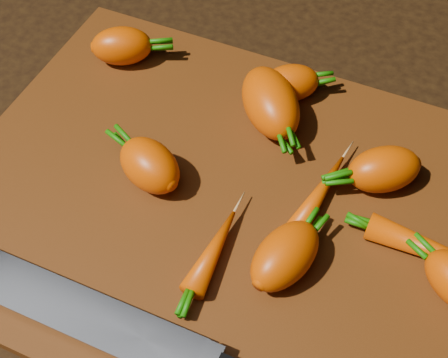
% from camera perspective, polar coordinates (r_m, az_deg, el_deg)
% --- Properties ---
extents(ground, '(2.00, 2.00, 0.01)m').
position_cam_1_polar(ground, '(0.59, -0.39, -2.74)').
color(ground, black).
extents(cutting_board, '(0.50, 0.40, 0.01)m').
position_cam_1_polar(cutting_board, '(0.59, -0.40, -2.13)').
color(cutting_board, '#623111').
rests_on(cutting_board, ground).
extents(carrot_0, '(0.08, 0.07, 0.04)m').
position_cam_1_polar(carrot_0, '(0.70, -9.32, 11.92)').
color(carrot_0, '#EF4F00').
rests_on(carrot_0, cutting_board).
extents(carrot_1, '(0.08, 0.07, 0.05)m').
position_cam_1_polar(carrot_1, '(0.58, -6.81, 1.24)').
color(carrot_1, '#EF4F00').
rests_on(carrot_1, cutting_board).
extents(carrot_2, '(0.10, 0.10, 0.05)m').
position_cam_1_polar(carrot_2, '(0.63, 4.27, 6.97)').
color(carrot_2, '#EF4F00').
rests_on(carrot_2, cutting_board).
extents(carrot_3, '(0.06, 0.08, 0.04)m').
position_cam_1_polar(carrot_3, '(0.52, 5.60, -6.99)').
color(carrot_3, '#EF4F00').
rests_on(carrot_3, cutting_board).
extents(carrot_4, '(0.08, 0.08, 0.04)m').
position_cam_1_polar(carrot_4, '(0.59, 14.42, 0.87)').
color(carrot_4, '#EF4F00').
rests_on(carrot_4, cutting_board).
extents(carrot_5, '(0.07, 0.07, 0.04)m').
position_cam_1_polar(carrot_5, '(0.66, 6.09, 8.72)').
color(carrot_5, '#EF4F00').
rests_on(carrot_5, cutting_board).
extents(carrot_7, '(0.03, 0.10, 0.02)m').
position_cam_1_polar(carrot_7, '(0.58, 8.65, -1.42)').
color(carrot_7, '#EF4F00').
rests_on(carrot_7, cutting_board).
extents(carrot_8, '(0.14, 0.03, 0.02)m').
position_cam_1_polar(carrot_8, '(0.57, 19.79, -6.69)').
color(carrot_8, '#EF4F00').
rests_on(carrot_8, cutting_board).
extents(carrot_9, '(0.02, 0.09, 0.02)m').
position_cam_1_polar(carrot_9, '(0.54, -0.96, -6.55)').
color(carrot_9, '#EF4F00').
rests_on(carrot_9, cutting_board).
extents(knife, '(0.38, 0.04, 0.02)m').
position_cam_1_polar(knife, '(0.52, -11.80, -12.34)').
color(knife, gray).
rests_on(knife, cutting_board).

